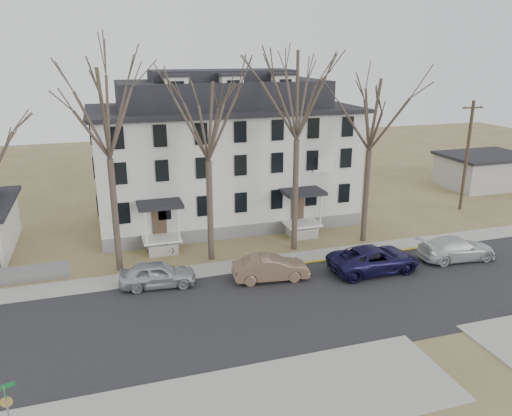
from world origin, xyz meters
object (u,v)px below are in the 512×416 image
object	(u,v)px
boarding_house	(224,155)
tree_mid_left	(207,116)
tree_mid_right	(372,109)
car_white	(457,249)
car_tan	(271,269)
utility_pole_far	(467,155)
bicycle_left	(160,249)
car_navy	(374,260)
car_silver	(158,275)
tree_center	(298,89)
tree_far_left	(105,107)
street_sign	(7,405)

from	to	relation	value
boarding_house	tree_mid_left	size ratio (longest dim) A/B	1.63
tree_mid_right	tree_mid_left	bearing A→B (deg)	180.00
car_white	tree_mid_right	bearing A→B (deg)	43.50
boarding_house	car_tan	distance (m)	13.27
tree_mid_right	utility_pole_far	world-z (taller)	tree_mid_right
bicycle_left	car_navy	bearing A→B (deg)	-103.33
car_navy	car_tan	bearing A→B (deg)	82.27
utility_pole_far	car_silver	distance (m)	28.69
car_navy	tree_mid_right	bearing A→B (deg)	-23.33
tree_center	boarding_house	bearing A→B (deg)	110.20
boarding_house	tree_mid_right	world-z (taller)	tree_mid_right
tree_center	utility_pole_far	world-z (taller)	tree_center
tree_far_left	tree_mid_right	bearing A→B (deg)	0.00
utility_pole_far	bicycle_left	size ratio (longest dim) A/B	5.25
boarding_house	bicycle_left	bearing A→B (deg)	-133.27
car_tan	tree_mid_left	bearing A→B (deg)	38.93
car_silver	bicycle_left	bearing A→B (deg)	-2.95
car_white	tree_mid_left	bearing A→B (deg)	76.09
boarding_house	car_white	bearing A→B (deg)	-46.21
tree_mid_right	bicycle_left	distance (m)	17.37
boarding_house	car_navy	bearing A→B (deg)	-64.16
street_sign	car_white	bearing A→B (deg)	1.50
tree_center	bicycle_left	bearing A→B (deg)	170.30
tree_center	utility_pole_far	distance (m)	19.03
car_silver	street_sign	bearing A→B (deg)	155.84
boarding_house	street_sign	size ratio (longest dim) A/B	8.25
tree_far_left	tree_mid_right	xyz separation A→B (m)	(17.50, 0.00, -0.74)
utility_pole_far	street_sign	bearing A→B (deg)	-151.50
tree_center	bicycle_left	distance (m)	14.13
tree_mid_right	car_white	world-z (taller)	tree_mid_right
tree_mid_left	car_silver	bearing A→B (deg)	-141.75
car_navy	car_white	distance (m)	6.27
car_navy	street_sign	bearing A→B (deg)	113.82
utility_pole_far	tree_mid_right	bearing A→B (deg)	-160.71
car_navy	bicycle_left	distance (m)	14.25
tree_mid_left	utility_pole_far	xyz separation A→B (m)	(23.50, 4.20, -4.70)
utility_pole_far	car_white	xyz separation A→B (m)	(-7.82, -9.27, -4.14)
car_white	bicycle_left	distance (m)	20.01
tree_mid_right	car_silver	bearing A→B (deg)	-168.63
car_tan	boarding_house	bearing A→B (deg)	5.03
tree_mid_left	car_white	xyz separation A→B (m)	(15.68, -5.07, -8.84)
tree_mid_left	utility_pole_far	distance (m)	24.33
car_tan	car_navy	xyz separation A→B (m)	(6.65, -0.79, 0.06)
tree_mid_left	car_tan	size ratio (longest dim) A/B	2.76
boarding_house	car_white	distance (m)	18.90
tree_mid_left	car_silver	world-z (taller)	tree_mid_left
tree_mid_right	car_silver	world-z (taller)	tree_mid_right
car_silver	bicycle_left	xyz separation A→B (m)	(0.74, 4.67, -0.29)
boarding_house	tree_far_left	world-z (taller)	tree_far_left
tree_far_left	car_navy	xyz separation A→B (m)	(15.41, -5.08, -9.53)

